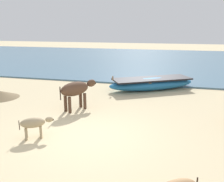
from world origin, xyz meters
TOP-DOWN VIEW (x-y plane):
  - ground at (0.00, 0.00)m, footprint 80.00×80.00m
  - sea_water at (0.00, 16.39)m, footprint 60.00×20.00m
  - fishing_boat_2 at (1.20, 5.61)m, footprint 4.30×3.19m
  - cow_adult_dark at (-1.21, 2.00)m, footprint 1.10×1.51m
  - calf_far_dun at (-1.42, -0.50)m, footprint 0.85×0.61m
  - debris_pile_0 at (-5.00, 2.62)m, footprint 1.71×1.71m

SIDE VIEW (x-z plane):
  - ground at x=0.00m, z-range 0.00..0.00m
  - sea_water at x=0.00m, z-range 0.00..0.08m
  - debris_pile_0 at x=-5.00m, z-range 0.00..0.30m
  - fishing_boat_2 at x=1.20m, z-range -0.08..0.70m
  - calf_far_dun at x=-1.42m, z-range 0.13..0.72m
  - cow_adult_dark at x=-1.21m, z-range 0.23..1.29m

